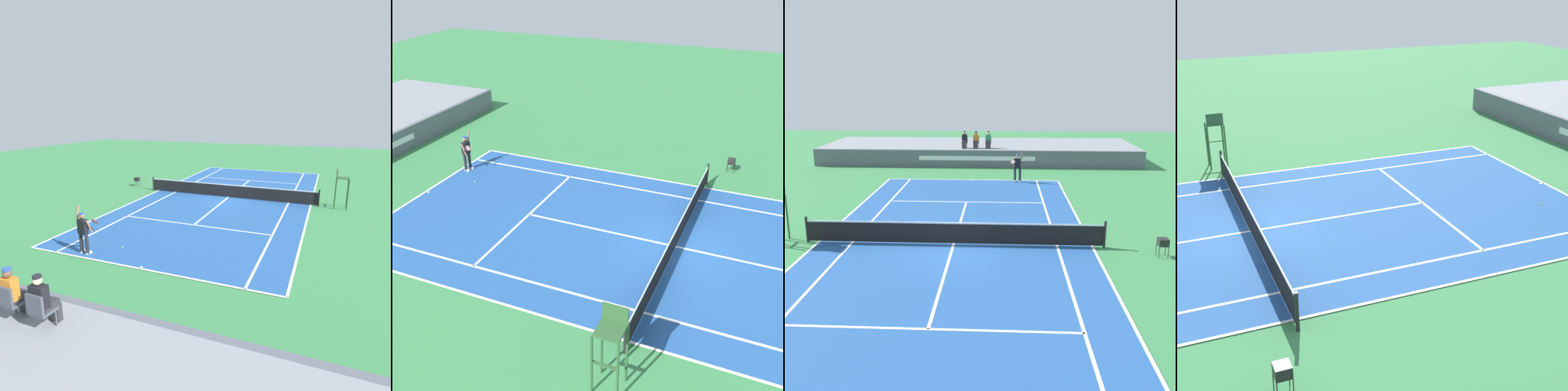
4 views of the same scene
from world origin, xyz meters
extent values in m
plane|color=#387F47|center=(0.00, 0.00, 0.00)|extent=(80.00, 80.00, 0.00)
cube|color=#235193|center=(0.00, 0.00, 0.01)|extent=(10.98, 23.78, 0.02)
cube|color=white|center=(0.00, 11.89, 0.02)|extent=(10.98, 0.10, 0.01)
cube|color=white|center=(0.00, -11.89, 0.02)|extent=(10.98, 0.10, 0.01)
cube|color=white|center=(-5.49, 0.00, 0.02)|extent=(0.10, 23.78, 0.01)
cube|color=white|center=(5.49, 0.00, 0.02)|extent=(0.10, 23.78, 0.01)
cube|color=white|center=(-4.11, 0.00, 0.02)|extent=(0.10, 23.78, 0.01)
cube|color=white|center=(4.11, 0.00, 0.02)|extent=(0.10, 23.78, 0.01)
cube|color=white|center=(0.00, 6.40, 0.02)|extent=(8.22, 0.10, 0.01)
cube|color=white|center=(0.00, -6.40, 0.02)|extent=(8.22, 0.10, 0.01)
cube|color=white|center=(0.00, 0.00, 0.02)|extent=(0.10, 12.80, 0.01)
cube|color=white|center=(0.00, 11.79, 0.02)|extent=(0.10, 0.20, 0.01)
cube|color=white|center=(0.00, -11.79, 0.02)|extent=(0.10, 0.20, 0.01)
cylinder|color=black|center=(-5.94, 0.00, 0.54)|extent=(0.10, 0.10, 1.07)
cylinder|color=black|center=(5.94, 0.00, 0.54)|extent=(0.10, 0.10, 1.07)
cube|color=black|center=(0.00, 0.00, 0.48)|extent=(11.78, 0.02, 0.84)
cube|color=white|center=(0.00, 0.00, 0.90)|extent=(11.78, 0.03, 0.06)
cube|color=#565B66|center=(0.00, 16.23, 0.65)|extent=(24.50, 0.24, 1.29)
cube|color=silver|center=(0.00, 16.11, 0.71)|extent=(8.57, 0.01, 0.32)
cube|color=#474C56|center=(-0.99, 17.30, 1.70)|extent=(0.44, 0.44, 0.06)
cube|color=#474C56|center=(-0.99, 17.50, 1.95)|extent=(0.44, 0.06, 0.44)
cylinder|color=#4C4C51|center=(-0.81, 17.15, 1.48)|extent=(0.04, 0.04, 0.38)
cylinder|color=#4C4C51|center=(-1.17, 17.15, 1.48)|extent=(0.04, 0.04, 0.38)
cube|color=#2D2D33|center=(-0.99, 17.20, 1.78)|extent=(0.34, 0.44, 0.16)
cube|color=#2D2D33|center=(-0.99, 17.00, 1.51)|extent=(0.30, 0.14, 0.44)
cube|color=black|center=(-0.99, 17.36, 2.07)|extent=(0.36, 0.22, 0.52)
sphere|color=beige|center=(-0.99, 17.36, 2.44)|extent=(0.20, 0.20, 0.20)
cylinder|color=black|center=(-0.99, 17.36, 2.53)|extent=(0.19, 0.19, 0.05)
cube|color=#474C56|center=(-0.12, 17.30, 1.70)|extent=(0.44, 0.44, 0.06)
cube|color=#474C56|center=(-0.12, 17.50, 1.95)|extent=(0.44, 0.06, 0.44)
cylinder|color=#4C4C51|center=(0.05, 17.15, 1.48)|extent=(0.04, 0.04, 0.38)
cylinder|color=#4C4C51|center=(-0.30, 17.15, 1.48)|extent=(0.04, 0.04, 0.38)
cube|color=#2D2D33|center=(-0.12, 17.20, 1.78)|extent=(0.34, 0.44, 0.16)
cube|color=#2D2D33|center=(-0.12, 17.00, 1.51)|extent=(0.30, 0.14, 0.44)
cube|color=orange|center=(-0.12, 17.36, 2.07)|extent=(0.36, 0.22, 0.52)
sphere|color=brown|center=(-0.12, 17.36, 2.44)|extent=(0.20, 0.20, 0.20)
cylinder|color=#2D4CA8|center=(-0.12, 17.36, 2.53)|extent=(0.19, 0.19, 0.05)
cylinder|color=#232328|center=(3.02, 11.52, 0.46)|extent=(0.15, 0.15, 0.92)
cylinder|color=#232328|center=(2.71, 11.55, 0.46)|extent=(0.15, 0.15, 0.92)
cube|color=white|center=(3.02, 11.46, 0.05)|extent=(0.15, 0.29, 0.10)
cube|color=white|center=(2.70, 11.49, 0.05)|extent=(0.15, 0.29, 0.10)
cube|color=black|center=(2.87, 11.53, 1.22)|extent=(0.42, 0.28, 0.60)
sphere|color=#A37556|center=(2.87, 11.53, 1.69)|extent=(0.22, 0.22, 0.22)
cylinder|color=#2D4CA8|center=(2.87, 11.53, 1.78)|extent=(0.21, 0.21, 0.06)
cylinder|color=#A37556|center=(3.12, 11.48, 1.78)|extent=(0.11, 0.22, 0.61)
cylinder|color=#A37556|center=(2.60, 11.45, 1.24)|extent=(0.12, 0.33, 0.56)
cylinder|color=black|center=(2.55, 11.34, 1.11)|extent=(0.05, 0.19, 0.25)
torus|color=red|center=(2.55, 11.16, 1.37)|extent=(0.32, 0.22, 0.26)
cylinder|color=silver|center=(2.55, 11.16, 1.37)|extent=(0.28, 0.18, 0.22)
sphere|color=#D1E533|center=(1.78, 10.38, 0.03)|extent=(0.07, 0.07, 0.07)
cylinder|color=#2D562D|center=(-7.57, -0.35, 0.95)|extent=(0.07, 0.07, 1.90)
cylinder|color=#2D562D|center=(-7.57, 0.35, 0.95)|extent=(0.07, 0.07, 1.90)
cylinder|color=#2D562D|center=(-6.87, -0.35, 0.95)|extent=(0.07, 0.07, 1.90)
cylinder|color=#2D562D|center=(-6.87, 0.35, 0.95)|extent=(0.07, 0.07, 1.90)
cube|color=#2D562D|center=(-7.22, 0.00, 1.93)|extent=(0.70, 0.70, 0.06)
cube|color=#2D562D|center=(-6.87, 0.00, 2.20)|extent=(0.06, 0.70, 0.48)
cube|color=#2D562D|center=(-7.54, 0.00, 1.04)|extent=(0.10, 0.70, 0.04)
cube|color=black|center=(7.90, -0.84, 0.56)|extent=(0.36, 0.36, 0.28)
cylinder|color=black|center=(7.73, -1.01, 0.21)|extent=(0.02, 0.02, 0.42)
cylinder|color=black|center=(8.07, -1.01, 0.21)|extent=(0.02, 0.02, 0.42)
cylinder|color=black|center=(7.73, -0.67, 0.21)|extent=(0.02, 0.02, 0.42)
cylinder|color=black|center=(8.07, -0.67, 0.21)|extent=(0.02, 0.02, 0.42)
ellipsoid|color=#D1E533|center=(7.90, -0.84, 0.64)|extent=(0.30, 0.30, 0.12)
camera|label=1|loc=(-6.38, 21.97, 5.82)|focal=30.83mm
camera|label=2|loc=(-16.00, -3.13, 10.51)|focal=45.55mm
camera|label=3|loc=(1.92, -17.17, 6.47)|focal=42.13mm
camera|label=4|loc=(17.18, -2.68, 8.14)|focal=51.97mm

